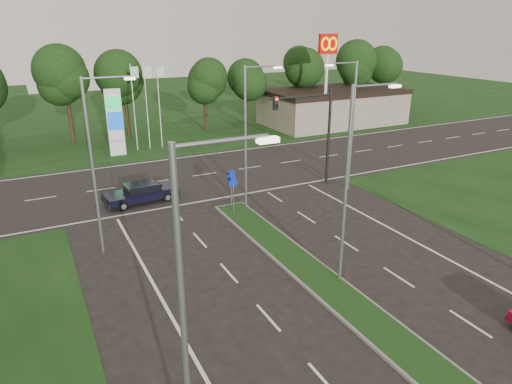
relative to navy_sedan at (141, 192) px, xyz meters
name	(u,v)px	position (x,y,z in m)	size (l,w,h in m)	color
ground	(425,368)	(4.94, -20.24, -0.69)	(160.00, 160.00, 0.00)	black
verge_far	(116,113)	(4.94, 34.76, -0.69)	(160.00, 50.00, 0.02)	black
cross_road	(193,176)	(4.94, 3.76, -0.69)	(160.00, 12.00, 0.02)	black
median_kerb	(353,307)	(4.94, -16.24, -0.63)	(2.00, 26.00, 0.12)	slate
commercial_building	(333,107)	(26.94, 15.76, 1.31)	(16.00, 9.00, 4.00)	gray
streetlight_median_near	(350,177)	(5.94, -14.24, 4.38)	(2.53, 0.22, 9.00)	gray
streetlight_median_far	(248,132)	(5.94, -4.24, 4.38)	(2.53, 0.22, 9.00)	gray
streetlight_left_near	(191,306)	(-3.36, -20.24, 4.38)	(2.53, 0.22, 9.00)	gray
streetlight_left_far	(96,158)	(-3.36, -6.24, 4.38)	(2.53, 0.22, 9.00)	gray
streetlight_right_far	(350,120)	(13.74, -4.24, 4.38)	(2.53, 0.22, 9.00)	gray
traffic_signal	(314,123)	(12.13, -2.24, 3.96)	(5.10, 0.42, 7.00)	black
median_signs	(232,184)	(4.94, -3.84, 1.02)	(1.16, 1.76, 2.38)	gray
gas_pylon	(117,120)	(1.16, 12.81, 2.50)	(5.80, 1.26, 8.00)	silver
mcdonalds_sign	(327,58)	(22.94, 11.74, 7.29)	(2.20, 0.47, 10.40)	silver
treeline_far	(139,70)	(5.04, 19.70, 6.14)	(6.00, 6.00, 9.90)	black
navy_sedan	(141,192)	(0.00, 0.00, 0.00)	(4.87, 2.39, 1.29)	black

